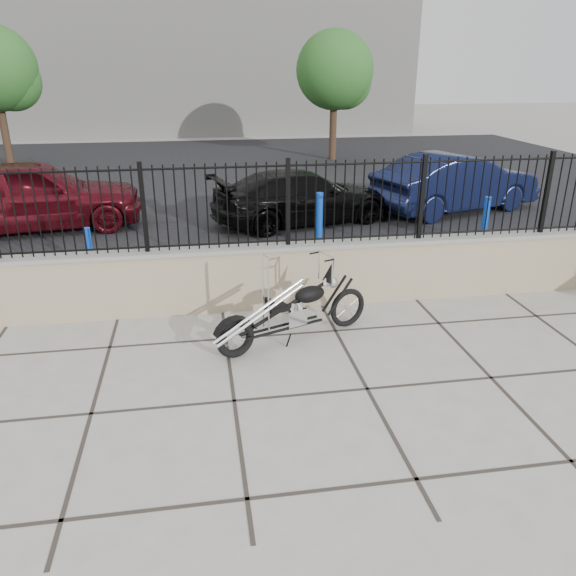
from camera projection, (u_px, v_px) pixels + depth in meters
The scene contains 13 objects.
ground_plane at pixel (234, 401), 6.10m from camera, with size 90.00×90.00×0.00m, color #99968E.
parking_lot at pixel (205, 181), 17.55m from camera, with size 30.00×30.00×0.00m, color black.
retaining_wall at pixel (221, 279), 8.21m from camera, with size 14.00×0.36×0.96m, color gray.
iron_fence at pixel (217, 207), 7.81m from camera, with size 14.00×0.08×1.20m, color black.
background_building at pixel (194, 51), 28.88m from camera, with size 22.00×6.00×8.00m, color beige.
chopper_motorcycle at pixel (292, 297), 7.17m from camera, with size 2.14×0.38×1.29m, color black, non-canonical shape.
car_red at pixel (32, 195), 12.10m from camera, with size 1.83×4.56×1.55m, color #480A12.
car_black at pixel (302, 197), 12.70m from camera, with size 1.69×4.15×1.20m, color black.
car_blue at pixel (456, 183), 13.69m from camera, with size 1.49×4.27×1.41m, color black.
bollard_a at pixel (90, 253), 9.47m from camera, with size 0.11×0.11×0.88m, color #0D32C3.
bollard_b at pixel (319, 221), 10.92m from camera, with size 0.13×0.13×1.11m, color #0C3FB6.
bollard_c at pixel (485, 223), 10.97m from camera, with size 0.12×0.12×1.03m, color #0B19A7.
tree_right at pixel (335, 66), 20.25m from camera, with size 2.81×2.81×4.73m.
Camera 1 is at (-0.26, -5.23, 3.42)m, focal length 35.00 mm.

